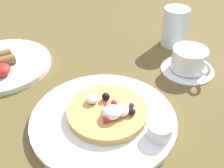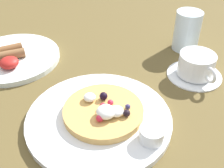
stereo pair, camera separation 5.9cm
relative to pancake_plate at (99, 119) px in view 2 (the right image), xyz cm
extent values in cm
cube|color=brown|center=(-5.45, 4.83, -2.19)|extent=(154.04, 154.64, 3.00)
cylinder|color=white|center=(0.00, 0.00, 0.00)|extent=(29.46, 29.46, 1.37)
cylinder|color=tan|center=(0.86, 0.61, 1.44)|extent=(16.25, 16.25, 1.51)
sphere|color=black|center=(5.54, -1.22, 2.91)|extent=(1.44, 1.44, 1.44)
sphere|color=navy|center=(5.75, 0.85, 2.72)|extent=(1.06, 1.06, 1.06)
sphere|color=#C42840|center=(2.26, 1.82, 2.81)|extent=(1.23, 1.23, 1.23)
sphere|color=#C72041|center=(1.30, -0.70, 2.94)|extent=(1.50, 1.50, 1.50)
sphere|color=#C42A39|center=(0.84, 0.60, 2.89)|extent=(1.40, 1.40, 1.40)
sphere|color=#CB273F|center=(0.50, -2.84, 2.91)|extent=(1.44, 1.44, 1.44)
sphere|color=black|center=(0.73, 3.51, 3.03)|extent=(1.68, 1.68, 1.68)
sphere|color=navy|center=(2.18, -2.04, 2.85)|extent=(1.32, 1.32, 1.32)
ellipsoid|color=white|center=(3.54, -0.93, 3.07)|extent=(2.92, 2.92, 1.75)
ellipsoid|color=white|center=(-2.12, 3.08, 2.96)|extent=(2.55, 2.55, 1.53)
ellipsoid|color=white|center=(1.57, -1.47, 3.31)|extent=(3.73, 3.73, 2.24)
cylinder|color=white|center=(10.17, -5.63, 2.06)|extent=(4.64, 4.64, 2.75)
cylinder|color=brown|center=(10.17, -5.63, 2.61)|extent=(3.80, 3.80, 0.33)
cylinder|color=white|center=(-25.35, 21.90, 0.01)|extent=(25.10, 25.10, 1.39)
cylinder|color=brown|center=(-26.32, 19.66, 1.93)|extent=(10.43, 6.53, 2.45)
cylinder|color=brown|center=(-27.79, 22.06, 1.93)|extent=(10.21, 7.21, 2.45)
ellipsoid|color=#B3201B|center=(-23.95, 16.43, 2.01)|extent=(4.76, 4.76, 2.62)
cylinder|color=white|center=(22.32, 17.06, -0.34)|extent=(13.45, 13.45, 0.69)
cylinder|color=white|center=(22.32, 17.06, 2.72)|extent=(8.72, 8.72, 5.42)
torus|color=white|center=(24.49, 12.15, 2.99)|extent=(2.28, 3.83, 3.83)
cylinder|color=#8D6348|center=(22.32, 17.06, 4.45)|extent=(7.42, 7.42, 0.43)
cylinder|color=silver|center=(21.91, 30.73, 4.81)|extent=(7.18, 7.18, 11.00)
camera|label=1|loc=(-1.13, -40.03, 39.77)|focal=44.36mm
camera|label=2|loc=(4.76, -40.09, 39.77)|focal=44.36mm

